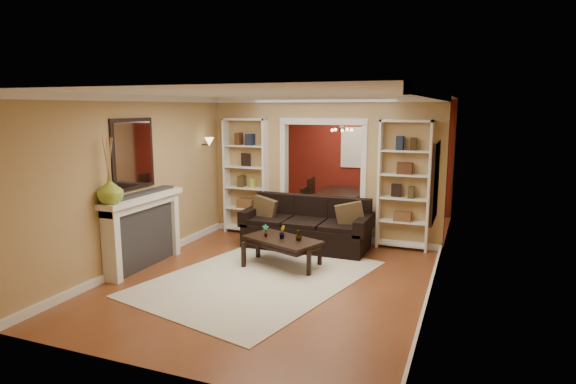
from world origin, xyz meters
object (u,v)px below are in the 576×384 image
at_px(bookshelf_right, 404,185).
at_px(dining_table, 340,207).
at_px(coffee_table, 282,252).
at_px(sofa, 306,223).
at_px(bookshelf_left, 246,176).
at_px(fireplace, 145,232).

relative_size(bookshelf_right, dining_table, 1.27).
bearing_deg(coffee_table, bookshelf_right, 67.79).
relative_size(sofa, coffee_table, 1.89).
distance_m(sofa, dining_table, 2.28).
height_order(bookshelf_left, fireplace, bookshelf_left).
relative_size(bookshelf_left, fireplace, 1.35).
bearing_deg(sofa, fireplace, -135.98).
bearing_deg(bookshelf_left, fireplace, -102.05).
xyz_separation_m(sofa, coffee_table, (-0.01, -1.13, -0.22)).
relative_size(coffee_table, fireplace, 0.71).
bearing_deg(dining_table, sofa, 179.64).
xyz_separation_m(coffee_table, bookshelf_left, (-1.47, 1.71, 0.92)).
xyz_separation_m(sofa, fireplace, (-2.02, -1.95, 0.13)).
bearing_deg(sofa, bookshelf_left, 158.58).
distance_m(sofa, coffee_table, 1.15).
distance_m(sofa, fireplace, 2.81).
relative_size(coffee_table, bookshelf_left, 0.53).
xyz_separation_m(bookshelf_left, fireplace, (-0.54, -2.53, -0.57)).
bearing_deg(fireplace, bookshelf_left, 77.95).
bearing_deg(fireplace, sofa, 44.02).
relative_size(sofa, fireplace, 1.35).
bearing_deg(coffee_table, dining_table, 111.01).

